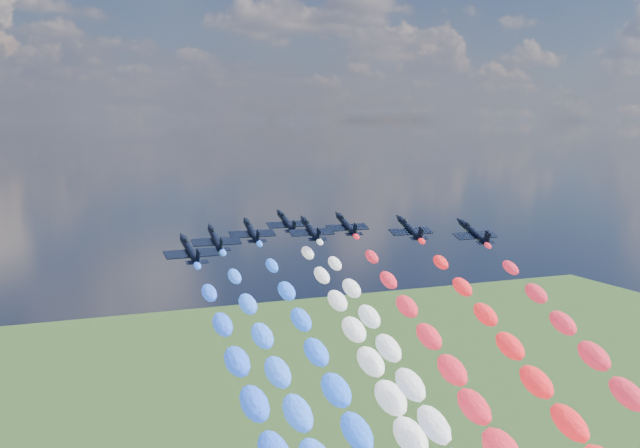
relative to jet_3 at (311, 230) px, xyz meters
name	(u,v)px	position (x,y,z in m)	size (l,w,h in m)	color
jet_0	(190,250)	(-29.93, -17.05, 0.00)	(9.58, 12.85, 2.83)	black
jet_1	(216,239)	(-22.11, -5.25, 0.00)	(9.58, 12.85, 2.83)	black
jet_2	(252,231)	(-12.31, 2.41, 0.00)	(9.58, 12.85, 2.83)	black
jet_3	(311,230)	(0.00, 0.00, 0.00)	(9.58, 12.85, 2.83)	black
jet_4	(287,222)	(-0.38, 13.79, 0.00)	(9.58, 12.85, 2.83)	black
trail_4	(402,432)	(-0.38, -42.22, -29.00)	(6.29, 108.12, 60.47)	white
jet_5	(346,225)	(10.22, 4.13, 0.00)	(9.58, 12.85, 2.83)	black
trail_5	(488,444)	(10.22, -51.89, -29.00)	(6.29, 108.12, 60.47)	red
jet_6	(410,229)	(20.08, -6.93, 0.00)	(9.58, 12.85, 2.83)	black
jet_7	(474,233)	(29.44, -17.15, 0.00)	(9.58, 12.85, 2.83)	black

